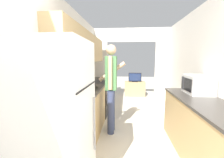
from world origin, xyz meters
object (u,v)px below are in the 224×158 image
(microwave, at_px, (197,84))
(knife, at_px, (103,78))
(tv_cabinet, at_px, (135,89))
(range_oven, at_px, (96,97))
(television, at_px, (135,77))
(person, at_px, (111,86))
(refrigerator, at_px, (55,120))

(microwave, relative_size, knife, 1.70)
(tv_cabinet, height_order, knife, knife)
(microwave, xyz_separation_m, knife, (-1.93, 1.83, -0.15))
(range_oven, xyz_separation_m, microwave, (2.00, -1.23, 0.59))
(television, bearing_deg, range_oven, -118.42)
(person, xyz_separation_m, television, (0.64, 3.10, -0.19))
(range_oven, height_order, knife, range_oven)
(person, height_order, microwave, person)
(range_oven, bearing_deg, knife, 82.57)
(tv_cabinet, bearing_deg, person, -101.60)
(microwave, xyz_separation_m, television, (-0.86, 3.34, -0.29))
(range_oven, xyz_separation_m, knife, (0.08, 0.60, 0.44))
(tv_cabinet, bearing_deg, range_oven, -117.95)
(range_oven, distance_m, knife, 0.75)
(microwave, bearing_deg, knife, 136.46)
(refrigerator, distance_m, television, 4.67)
(refrigerator, bearing_deg, knife, 89.41)
(television, distance_m, knife, 1.86)
(microwave, bearing_deg, television, 104.42)
(person, relative_size, tv_cabinet, 2.16)
(person, height_order, knife, person)
(refrigerator, distance_m, knife, 3.03)
(refrigerator, xyz_separation_m, knife, (0.03, 3.02, 0.06))
(person, bearing_deg, range_oven, 28.29)
(microwave, bearing_deg, range_oven, 148.48)
(refrigerator, height_order, person, person)
(microwave, height_order, television, microwave)
(range_oven, bearing_deg, microwave, -31.52)
(range_oven, relative_size, television, 2.04)
(range_oven, xyz_separation_m, person, (0.50, -0.99, 0.50))
(refrigerator, xyz_separation_m, microwave, (1.96, 1.20, 0.21))
(microwave, relative_size, tv_cabinet, 0.62)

